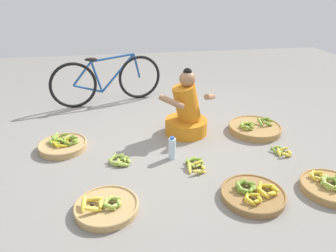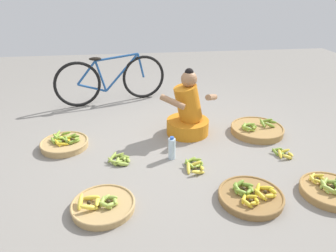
# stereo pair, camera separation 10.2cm
# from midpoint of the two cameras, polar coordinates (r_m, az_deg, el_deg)

# --- Properties ---
(ground_plane) EXTENTS (10.00, 10.00, 0.00)m
(ground_plane) POSITION_cam_midpoint_polar(r_m,az_deg,el_deg) (3.62, 0.41, -3.67)
(ground_plane) COLOR gray
(vendor_woman_front) EXTENTS (0.74, 0.52, 0.83)m
(vendor_woman_front) POSITION_cam_midpoint_polar(r_m,az_deg,el_deg) (3.82, 4.45, 2.29)
(vendor_woman_front) COLOR orange
(vendor_woman_front) RESTS_ON ground
(bicycle_leaning) EXTENTS (1.66, 0.48, 0.73)m
(bicycle_leaning) POSITION_cam_midpoint_polar(r_m,az_deg,el_deg) (4.88, -9.66, 8.32)
(bicycle_leaning) COLOR black
(bicycle_leaning) RESTS_ON ground
(banana_basket_near_vendor) EXTENTS (0.54, 0.54, 0.14)m
(banana_basket_near_vendor) POSITION_cam_midpoint_polar(r_m,az_deg,el_deg) (2.74, -10.71, -14.03)
(banana_basket_near_vendor) COLOR tan
(banana_basket_near_vendor) RESTS_ON ground
(banana_basket_front_left) EXTENTS (0.53, 0.53, 0.15)m
(banana_basket_front_left) POSITION_cam_midpoint_polar(r_m,az_deg,el_deg) (3.22, 28.43, -10.24)
(banana_basket_front_left) COLOR #A87F47
(banana_basket_front_left) RESTS_ON ground
(banana_basket_front_right) EXTENTS (0.65, 0.65, 0.17)m
(banana_basket_front_right) POSITION_cam_midpoint_polar(r_m,az_deg,el_deg) (4.07, 16.62, -0.59)
(banana_basket_front_right) COLOR #A87F47
(banana_basket_front_right) RESTS_ON ground
(banana_basket_mid_left) EXTENTS (0.54, 0.54, 0.15)m
(banana_basket_mid_left) POSITION_cam_midpoint_polar(r_m,az_deg,el_deg) (3.75, -17.62, -3.03)
(banana_basket_mid_left) COLOR tan
(banana_basket_mid_left) RESTS_ON ground
(banana_basket_near_bicycle) EXTENTS (0.57, 0.57, 0.14)m
(banana_basket_near_bicycle) POSITION_cam_midpoint_polar(r_m,az_deg,el_deg) (2.89, 15.87, -12.18)
(banana_basket_near_bicycle) COLOR olive
(banana_basket_near_bicycle) RESTS_ON ground
(loose_bananas_back_center) EXTENTS (0.25, 0.24, 0.09)m
(loose_bananas_back_center) POSITION_cam_midpoint_polar(r_m,az_deg,el_deg) (3.34, -7.83, -6.12)
(loose_bananas_back_center) COLOR #9EB747
(loose_bananas_back_center) RESTS_ON ground
(loose_bananas_front_center) EXTENTS (0.19, 0.23, 0.09)m
(loose_bananas_front_center) POSITION_cam_midpoint_polar(r_m,az_deg,el_deg) (3.67, 21.02, -4.64)
(loose_bananas_front_center) COLOR olive
(loose_bananas_front_center) RESTS_ON ground
(loose_bananas_back_right) EXTENTS (0.22, 0.32, 0.10)m
(loose_bananas_back_right) POSITION_cam_midpoint_polar(r_m,az_deg,el_deg) (3.22, 5.80, -7.18)
(loose_bananas_back_right) COLOR yellow
(loose_bananas_back_right) RESTS_ON ground
(water_bottle) EXTENTS (0.08, 0.08, 0.26)m
(water_bottle) POSITION_cam_midpoint_polar(r_m,az_deg,el_deg) (3.33, 1.59, -4.11)
(water_bottle) COLOR silver
(water_bottle) RESTS_ON ground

